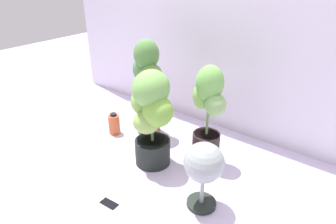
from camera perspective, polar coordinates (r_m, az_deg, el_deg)
The scene contains 8 objects.
ground_plane at distance 2.23m, azimuth -4.49°, elevation -10.07°, with size 8.00×8.00×0.00m, color silver.
mylar_back_wall at distance 2.51m, azimuth 8.60°, elevation 18.77°, with size 3.20×0.01×2.00m, color silver.
potted_plant_center at distance 2.05m, azimuth -3.15°, elevation -0.31°, with size 0.42×0.35×0.71m.
potted_plant_back_left at distance 2.45m, azimuth -3.90°, elevation 5.66°, with size 0.34×0.27×0.80m.
potted_plant_back_right at distance 2.12m, azimuth 7.48°, elevation -0.17°, with size 0.33×0.26×0.73m.
cell_phone at distance 1.96m, azimuth -11.03°, elevation -16.64°, with size 0.15×0.08×0.01m.
floor_fan at distance 1.75m, azimuth 6.75°, elevation -9.93°, with size 0.30×0.30×0.43m.
nutrient_bottle at distance 2.61m, azimuth -10.11°, elevation -2.24°, with size 0.10×0.10×0.19m.
Camera 1 is at (1.23, -1.30, 1.33)m, focal length 32.34 mm.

